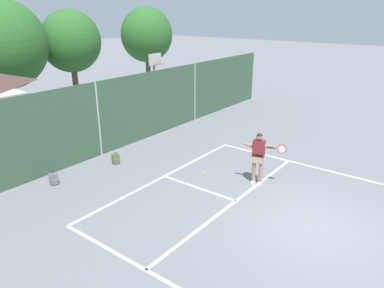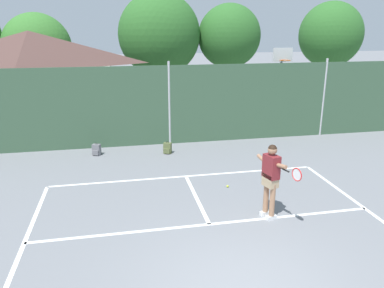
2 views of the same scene
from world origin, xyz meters
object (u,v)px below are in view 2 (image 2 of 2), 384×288
at_px(basketball_hoop, 281,76).
at_px(tennis_ball, 228,186).
at_px(tennis_player, 271,175).
at_px(backpack_olive, 167,148).
at_px(backpack_grey, 96,150).

distance_m(basketball_hoop, tennis_ball, 8.00).
bearing_deg(tennis_ball, tennis_player, -76.27).
height_order(tennis_ball, backpack_olive, backpack_olive).
distance_m(tennis_ball, backpack_grey, 5.32).
height_order(tennis_player, backpack_olive, tennis_player).
xyz_separation_m(tennis_ball, backpack_grey, (-3.83, 3.68, 0.16)).
bearing_deg(tennis_player, backpack_grey, 127.57).
bearing_deg(basketball_hoop, backpack_grey, -161.95).
xyz_separation_m(tennis_ball, backpack_olive, (-1.29, 3.36, 0.16)).
xyz_separation_m(tennis_player, backpack_olive, (-1.76, 5.27, -0.92)).
xyz_separation_m(tennis_player, tennis_ball, (-0.47, 1.91, -1.08)).
bearing_deg(basketball_hoop, backpack_olive, -152.07).
bearing_deg(backpack_olive, tennis_ball, -68.93).
distance_m(tennis_ball, backpack_olive, 3.60).
bearing_deg(tennis_ball, backpack_grey, 136.19).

